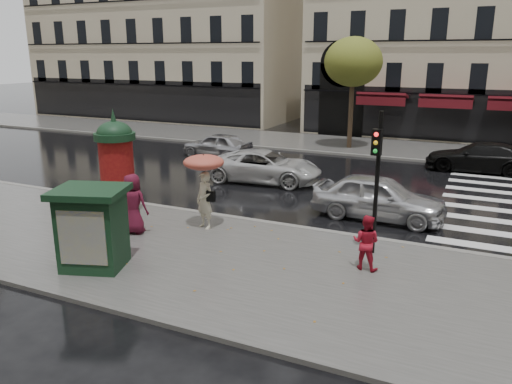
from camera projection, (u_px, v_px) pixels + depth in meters
The scene contains 17 objects.
ground at pixel (253, 262), 14.06m from camera, with size 160.00×160.00×0.00m, color black.
near_sidewalk at pixel (246, 266), 13.60m from camera, with size 90.00×7.00×0.12m, color #474744.
far_sidewalk at pixel (385, 148), 30.64m from camera, with size 90.00×6.00×0.12m, color #474744.
near_kerb at pixel (292, 227), 16.66m from camera, with size 90.00×0.25×0.14m, color slate.
far_kerb at pixel (375, 157), 28.01m from camera, with size 90.00×0.25×0.14m, color slate.
zebra_crossing at pixel (490, 200), 20.00m from camera, with size 3.60×11.75×0.01m, color silver.
tree_far_left at pixel (353, 62), 29.21m from camera, with size 3.40×3.40×6.64m.
woman_umbrella at pixel (204, 179), 15.99m from camera, with size 1.31×1.31×2.52m.
woman_red at pixel (366, 242), 13.12m from camera, with size 0.73×0.57×1.49m, color #B3162A.
man_burgundy at pixel (133, 204), 15.74m from camera, with size 0.94×0.61×1.93m, color #531024.
morris_column at pixel (117, 165), 17.27m from camera, with size 1.40×1.40×3.77m.
traffic_light at pixel (377, 170), 13.68m from camera, with size 0.27×0.39×4.06m.
newsstand at pixel (92, 227), 13.15m from camera, with size 2.21×2.03×2.19m.
car_silver at pixel (378, 197), 17.53m from camera, with size 1.86×4.62×1.57m, color silver.
car_white at pixel (265, 166), 22.64m from camera, with size 2.38×5.17×1.44m, color silver.
car_black at pixel (479, 157), 24.63m from camera, with size 2.04×5.01×1.45m, color black.
car_far_silver at pixel (217, 145), 28.03m from camera, with size 1.64×4.08×1.39m, color #AAAAAF.
Camera 1 is at (5.56, -11.77, 5.66)m, focal length 35.00 mm.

